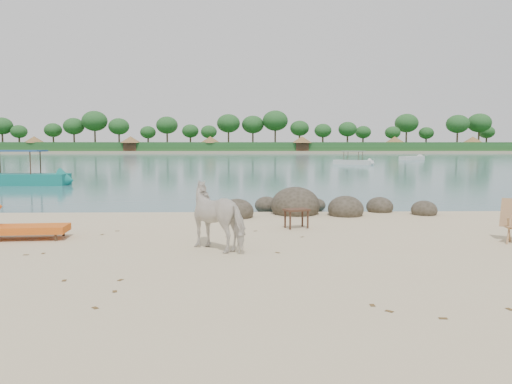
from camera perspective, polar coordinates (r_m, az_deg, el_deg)
water at (r=98.86m, az=-1.28°, el=4.10°), size 400.00×400.00×0.00m
far_shore at (r=178.85m, az=-1.39°, el=4.61°), size 420.00×90.00×1.40m
far_scenery at (r=145.54m, az=-1.35°, el=5.70°), size 420.00×18.00×9.50m
boulders at (r=14.65m, az=6.23°, el=-1.83°), size 6.23×2.73×1.07m
cow at (r=9.59m, az=-4.13°, el=-2.86°), size 1.61×1.54×1.29m
side_table at (r=12.02m, az=4.64°, el=-3.20°), size 0.67×0.55×0.47m
lounge_chair at (r=11.67m, az=-24.84°, el=-3.50°), size 2.18×0.92×0.64m
boat_near at (r=29.18m, az=-25.88°, el=3.74°), size 6.16×1.59×2.98m
boat_mid at (r=56.74m, az=11.05°, el=4.40°), size 4.63×4.14×2.49m
boat_far at (r=78.18m, az=17.40°, el=3.80°), size 5.23×4.66×0.67m
dead_leaves at (r=8.35m, az=-5.24°, el=-8.56°), size 8.71×6.16×0.00m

